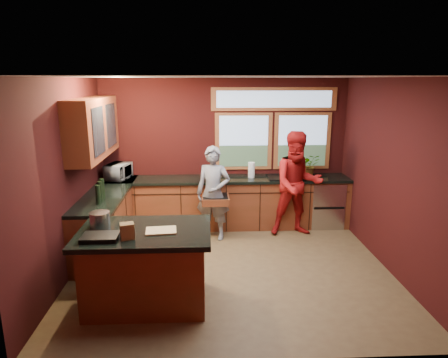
{
  "coord_description": "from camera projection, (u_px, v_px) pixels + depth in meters",
  "views": [
    {
      "loc": [
        -0.36,
        -5.33,
        2.67
      ],
      "look_at": [
        -0.09,
        0.4,
        1.23
      ],
      "focal_mm": 32.0,
      "sensor_mm": 36.0,
      "label": 1
    }
  ],
  "objects": [
    {
      "name": "paper_bag",
      "position": [
        127.0,
        231.0,
        4.42
      ],
      "size": [
        0.18,
        0.16,
        0.18
      ],
      "primitive_type": "cube",
      "rotation": [
        0.0,
        0.0,
        0.3
      ],
      "color": "brown",
      "rests_on": "island"
    },
    {
      "name": "room_shell",
      "position": [
        189.0,
        142.0,
        5.68
      ],
      "size": [
        4.52,
        4.02,
        2.71
      ],
      "color": "black",
      "rests_on": "ground"
    },
    {
      "name": "cutting_board",
      "position": [
        161.0,
        231.0,
        4.65
      ],
      "size": [
        0.37,
        0.28,
        0.02
      ],
      "primitive_type": "cube",
      "rotation": [
        0.0,
        0.0,
        0.09
      ],
      "color": "tan",
      "rests_on": "island"
    },
    {
      "name": "person_red",
      "position": [
        297.0,
        184.0,
        6.87
      ],
      "size": [
        0.93,
        0.74,
        1.83
      ],
      "primitive_type": "imported",
      "rotation": [
        0.0,
        0.0,
        0.06
      ],
      "color": "maroon",
      "rests_on": "floor"
    },
    {
      "name": "paper_towel",
      "position": [
        251.0,
        170.0,
        7.24
      ],
      "size": [
        0.12,
        0.12,
        0.28
      ],
      "primitive_type": "cylinder",
      "color": "white",
      "rests_on": "back_counter"
    },
    {
      "name": "person_grey",
      "position": [
        213.0,
        193.0,
        6.73
      ],
      "size": [
        0.67,
        0.53,
        1.6
      ],
      "primitive_type": "imported",
      "rotation": [
        0.0,
        0.0,
        -0.28
      ],
      "color": "slate",
      "rests_on": "floor"
    },
    {
      "name": "microwave",
      "position": [
        118.0,
        171.0,
        7.13
      ],
      "size": [
        0.45,
        0.57,
        0.28
      ],
      "primitive_type": "imported",
      "rotation": [
        0.0,
        0.0,
        1.33
      ],
      "color": "#999999",
      "rests_on": "left_counter"
    },
    {
      "name": "back_counter",
      "position": [
        236.0,
        202.0,
        7.37
      ],
      "size": [
        4.5,
        0.64,
        0.93
      ],
      "color": "#5D2D16",
      "rests_on": "floor"
    },
    {
      "name": "island",
      "position": [
        146.0,
        266.0,
        4.81
      ],
      "size": [
        1.55,
        1.05,
        0.95
      ],
      "color": "#5D2D16",
      "rests_on": "floor"
    },
    {
      "name": "black_tray",
      "position": [
        100.0,
        237.0,
        4.42
      ],
      "size": [
        0.4,
        0.29,
        0.05
      ],
      "primitive_type": "cube",
      "rotation": [
        0.0,
        0.0,
        0.02
      ],
      "color": "black",
      "rests_on": "island"
    },
    {
      "name": "floor",
      "position": [
        231.0,
        267.0,
        5.83
      ],
      "size": [
        4.5,
        4.5,
        0.0
      ],
      "primitive_type": "plane",
      "color": "brown",
      "rests_on": "ground"
    },
    {
      "name": "potted_plant",
      "position": [
        309.0,
        165.0,
        7.32
      ],
      "size": [
        0.37,
        0.32,
        0.41
      ],
      "primitive_type": "imported",
      "color": "#999999",
      "rests_on": "back_counter"
    },
    {
      "name": "stock_pot",
      "position": [
        100.0,
        219.0,
        4.79
      ],
      "size": [
        0.24,
        0.24,
        0.18
      ],
      "primitive_type": "cylinder",
      "color": "#ACACB1",
      "rests_on": "island"
    },
    {
      "name": "left_counter",
      "position": [
        108.0,
        220.0,
        6.45
      ],
      "size": [
        0.64,
        2.3,
        0.93
      ],
      "color": "#5D2D16",
      "rests_on": "floor"
    }
  ]
}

